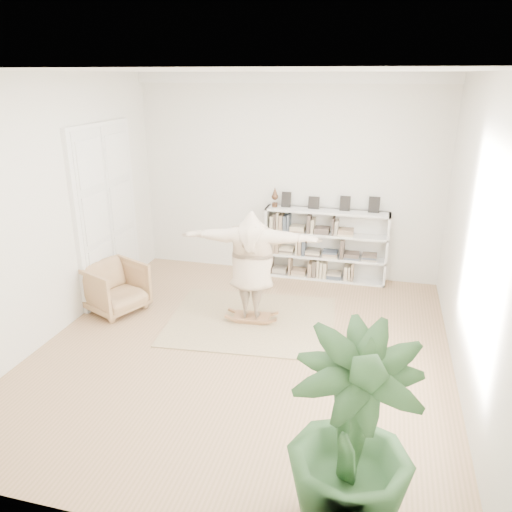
{
  "coord_description": "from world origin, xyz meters",
  "views": [
    {
      "loc": [
        1.67,
        -5.79,
        3.56
      ],
      "look_at": [
        0.07,
        0.4,
        1.23
      ],
      "focal_mm": 35.0,
      "sensor_mm": 36.0,
      "label": 1
    }
  ],
  "objects_px": {
    "armchair": "(115,288)",
    "rocker_board": "(252,317)",
    "bookshelf": "(325,246)",
    "person": "(252,263)",
    "houseplant": "(351,438)"
  },
  "relations": [
    {
      "from": "armchair",
      "to": "houseplant",
      "type": "bearing_deg",
      "value": -104.97
    },
    {
      "from": "armchair",
      "to": "person",
      "type": "bearing_deg",
      "value": -61.38
    },
    {
      "from": "bookshelf",
      "to": "rocker_board",
      "type": "distance_m",
      "value": 2.25
    },
    {
      "from": "bookshelf",
      "to": "rocker_board",
      "type": "relative_size",
      "value": 3.85
    },
    {
      "from": "houseplant",
      "to": "bookshelf",
      "type": "bearing_deg",
      "value": 99.04
    },
    {
      "from": "armchair",
      "to": "rocker_board",
      "type": "distance_m",
      "value": 2.23
    },
    {
      "from": "bookshelf",
      "to": "houseplant",
      "type": "relative_size",
      "value": 1.22
    },
    {
      "from": "rocker_board",
      "to": "person",
      "type": "relative_size",
      "value": 0.28
    },
    {
      "from": "bookshelf",
      "to": "armchair",
      "type": "height_order",
      "value": "bookshelf"
    },
    {
      "from": "armchair",
      "to": "houseplant",
      "type": "height_order",
      "value": "houseplant"
    },
    {
      "from": "rocker_board",
      "to": "houseplant",
      "type": "xyz_separation_m",
      "value": [
        1.7,
        -3.36,
        0.83
      ]
    },
    {
      "from": "rocker_board",
      "to": "armchair",
      "type": "bearing_deg",
      "value": 179.07
    },
    {
      "from": "bookshelf",
      "to": "houseplant",
      "type": "xyz_separation_m",
      "value": [
        0.85,
        -5.37,
        0.26
      ]
    },
    {
      "from": "bookshelf",
      "to": "person",
      "type": "bearing_deg",
      "value": -112.91
    },
    {
      "from": "armchair",
      "to": "rocker_board",
      "type": "xyz_separation_m",
      "value": [
        2.2,
        0.16,
        -0.32
      ]
    }
  ]
}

